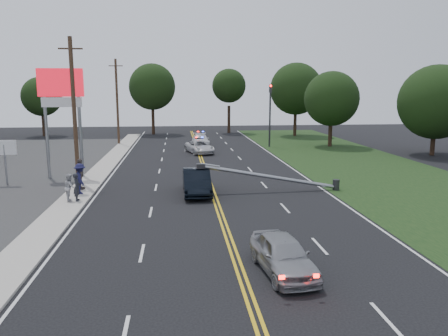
{
  "coord_description": "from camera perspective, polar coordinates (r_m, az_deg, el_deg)",
  "views": [
    {
      "loc": [
        -2.17,
        -19.0,
        6.53
      ],
      "look_at": [
        0.66,
        7.53,
        1.7
      ],
      "focal_mm": 35.0,
      "sensor_mm": 36.0,
      "label": 1
    }
  ],
  "objects": [
    {
      "name": "grass_verge",
      "position": [
        33.6,
        21.87,
        -1.68
      ],
      "size": [
        12.0,
        80.0,
        0.01
      ],
      "primitive_type": "cube",
      "color": "black",
      "rests_on": "ground"
    },
    {
      "name": "tree_6",
      "position": [
        64.83,
        -9.37,
        10.41
      ],
      "size": [
        6.65,
        6.65,
        10.19
      ],
      "color": "black",
      "rests_on": "ground"
    },
    {
      "name": "waiting_sedan",
      "position": [
        16.1,
        7.72,
        -11.13
      ],
      "size": [
        2.07,
        4.18,
        1.37
      ],
      "primitive_type": "imported",
      "rotation": [
        0.0,
        0.0,
        0.11
      ],
      "color": "#919398",
      "rests_on": "ground"
    },
    {
      "name": "tree_13",
      "position": [
        48.05,
        25.98,
        7.75
      ],
      "size": [
        7.28,
        7.28,
        8.93
      ],
      "color": "black",
      "rests_on": "ground"
    },
    {
      "name": "fallen_streetlight",
      "position": [
        28.3,
        7.03,
        -1.25
      ],
      "size": [
        9.36,
        0.44,
        1.91
      ],
      "color": "#2D2D30",
      "rests_on": "ground"
    },
    {
      "name": "bystander_d",
      "position": [
        29.67,
        -18.29,
        -0.76
      ],
      "size": [
        0.59,
        1.22,
        2.01
      ],
      "primitive_type": "imported",
      "rotation": [
        0.0,
        0.0,
        1.48
      ],
      "color": "#5E514B",
      "rests_on": "sidewalk"
    },
    {
      "name": "small_sign",
      "position": [
        33.45,
        -26.75,
        1.95
      ],
      "size": [
        1.6,
        0.14,
        3.1
      ],
      "color": "gray",
      "rests_on": "ground"
    },
    {
      "name": "ground",
      "position": [
        20.21,
        0.41,
        -8.59
      ],
      "size": [
        120.0,
        120.0,
        0.0
      ],
      "primitive_type": "plane",
      "color": "black",
      "rests_on": "ground"
    },
    {
      "name": "tree_9",
      "position": [
        51.74,
        13.89,
        8.77
      ],
      "size": [
        6.21,
        6.21,
        8.57
      ],
      "color": "black",
      "rests_on": "ground"
    },
    {
      "name": "emergency_b",
      "position": [
        51.42,
        -3.08,
        3.7
      ],
      "size": [
        1.9,
        4.62,
        1.34
      ],
      "primitive_type": "imported",
      "rotation": [
        0.0,
        0.0,
        0.01
      ],
      "color": "silver",
      "rests_on": "ground"
    },
    {
      "name": "traffic_signal",
      "position": [
        50.16,
        6.03,
        7.55
      ],
      "size": [
        0.28,
        0.41,
        7.05
      ],
      "color": "#2D2D30",
      "rests_on": "ground"
    },
    {
      "name": "tree_8",
      "position": [
        62.67,
        9.39,
        10.16
      ],
      "size": [
        7.22,
        7.22,
        10.18
      ],
      "color": "black",
      "rests_on": "ground"
    },
    {
      "name": "bystander_b",
      "position": [
        26.91,
        -19.48,
        -2.38
      ],
      "size": [
        0.8,
        0.92,
        1.59
      ],
      "primitive_type": "imported",
      "rotation": [
        0.0,
        0.0,
        1.87
      ],
      "color": "#A7A7AC",
      "rests_on": "sidewalk"
    },
    {
      "name": "emergency_a",
      "position": [
        45.23,
        -3.23,
        2.76
      ],
      "size": [
        3.24,
        4.98,
        1.27
      ],
      "primitive_type": "imported",
      "rotation": [
        0.0,
        0.0,
        0.27
      ],
      "color": "silver",
      "rests_on": "ground"
    },
    {
      "name": "bystander_a",
      "position": [
        26.74,
        -18.66,
        -2.37
      ],
      "size": [
        0.43,
        0.62,
        1.63
      ],
      "primitive_type": "imported",
      "rotation": [
        0.0,
        0.0,
        1.64
      ],
      "color": "#222329",
      "rests_on": "sidewalk"
    },
    {
      "name": "sidewalk",
      "position": [
        30.36,
        -17.79,
        -2.54
      ],
      "size": [
        1.8,
        70.0,
        0.12
      ],
      "primitive_type": "cube",
      "color": "#ACA79C",
      "rests_on": "ground"
    },
    {
      "name": "tree_7",
      "position": [
        66.15,
        0.65,
        10.66
      ],
      "size": [
        5.03,
        5.03,
        9.54
      ],
      "color": "black",
      "rests_on": "ground"
    },
    {
      "name": "pylon_sign",
      "position": [
        34.04,
        -20.49,
        8.72
      ],
      "size": [
        3.2,
        0.35,
        8.0
      ],
      "color": "gray",
      "rests_on": "ground"
    },
    {
      "name": "tree_5",
      "position": [
        66.52,
        -22.73,
        8.6
      ],
      "size": [
        5.43,
        5.43,
        8.24
      ],
      "color": "black",
      "rests_on": "ground"
    },
    {
      "name": "utility_pole_far",
      "position": [
        53.49,
        -13.78,
        8.42
      ],
      "size": [
        1.6,
        0.28,
        10.0
      ],
      "color": "#382619",
      "rests_on": "ground"
    },
    {
      "name": "utility_pole_mid",
      "position": [
        31.82,
        -18.98,
        7.1
      ],
      "size": [
        1.6,
        0.28,
        10.0
      ],
      "color": "#382619",
      "rests_on": "ground"
    },
    {
      "name": "centerline_yellow",
      "position": [
        29.81,
        -1.76,
        -2.38
      ],
      "size": [
        0.36,
        80.0,
        0.0
      ],
      "primitive_type": "cube",
      "color": "gold",
      "rests_on": "ground"
    },
    {
      "name": "bystander_c",
      "position": [
        28.45,
        -18.27,
        -1.33
      ],
      "size": [
        1.12,
        1.41,
        1.9
      ],
      "primitive_type": "imported",
      "rotation": [
        0.0,
        0.0,
        1.97
      ],
      "color": "#19193F",
      "rests_on": "sidewalk"
    },
    {
      "name": "crashed_sedan",
      "position": [
        27.55,
        -3.6,
        -1.79
      ],
      "size": [
        1.73,
        4.79,
        1.57
      ],
      "primitive_type": "imported",
      "rotation": [
        0.0,
        0.0,
        0.01
      ],
      "color": "black",
      "rests_on": "ground"
    }
  ]
}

